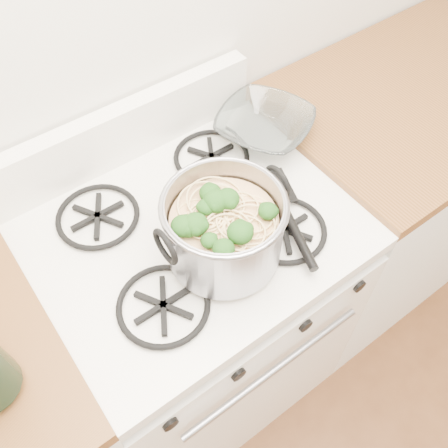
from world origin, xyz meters
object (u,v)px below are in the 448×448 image
(gas_range, at_px, (199,314))
(glass_bowl, at_px, (264,130))
(stock_pot, at_px, (224,229))
(spatula, at_px, (273,186))

(gas_range, bearing_deg, glass_bowl, 21.58)
(stock_pot, bearing_deg, glass_bowl, 37.92)
(gas_range, height_order, glass_bowl, glass_bowl)
(glass_bowl, bearing_deg, spatula, -122.80)
(spatula, bearing_deg, stock_pot, -140.79)
(stock_pot, xyz_separation_m, spatula, (0.21, 0.08, -0.07))
(spatula, xyz_separation_m, glass_bowl, (0.11, 0.17, 0.00))
(spatula, height_order, glass_bowl, glass_bowl)
(gas_range, height_order, spatula, spatula)
(stock_pot, xyz_separation_m, glass_bowl, (0.32, 0.25, -0.07))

